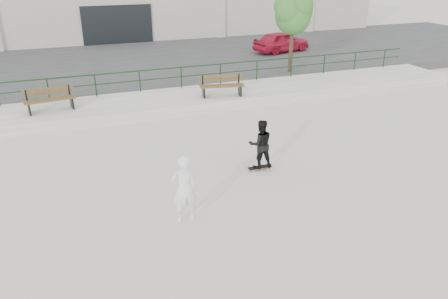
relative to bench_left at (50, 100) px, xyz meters
name	(u,v)px	position (x,y,z in m)	size (l,w,h in m)	color
ground	(257,211)	(4.97, -9.43, -0.96)	(120.00, 120.00, 0.00)	beige
ledge	(169,103)	(4.97, 0.07, -0.71)	(30.00, 3.00, 0.50)	#B9B3A9
parking_strip	(134,64)	(4.97, 8.57, -0.71)	(60.00, 14.00, 0.50)	#393939
railing	(161,74)	(4.97, 1.37, 0.29)	(28.00, 0.06, 1.03)	#163D1C
bench_left	(50,100)	(0.00, 0.00, 0.00)	(2.06, 0.84, 0.92)	brown
bench_right	(222,86)	(7.31, -0.56, 0.00)	(2.08, 0.94, 0.93)	brown
tree	(294,13)	(12.50, 2.43, 2.68)	(2.35, 2.09, 4.18)	#503328
red_car	(281,42)	(14.62, 7.52, 0.22)	(1.59, 3.96, 1.35)	#B31630
skateboard	(260,167)	(6.13, -7.15, -0.88)	(0.78, 0.22, 0.09)	black
standing_skater	(261,144)	(6.13, -7.15, -0.06)	(0.78, 0.61, 1.60)	black
seated_skater	(184,189)	(3.04, -9.18, -0.03)	(0.67, 0.44, 1.85)	white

